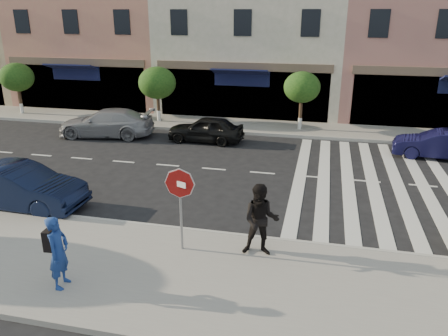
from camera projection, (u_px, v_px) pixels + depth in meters
The scene contains 14 objects.
ground at pixel (183, 210), 14.19m from camera, with size 120.00×120.00×0.00m, color black.
sidewalk_near at pixel (136, 270), 10.73m from camera, with size 60.00×4.50×0.15m, color gray.
sidewalk_far at pixel (245, 126), 24.25m from camera, with size 60.00×3.00×0.15m, color gray.
building_centre at pixel (256, 21), 28.02m from camera, with size 11.00×9.00×11.00m, color beige.
street_tree_wa at pixel (17, 77), 26.29m from camera, with size 2.00×2.00×3.05m.
street_tree_wb at pixel (157, 83), 24.38m from camera, with size 2.10×2.10×3.06m.
street_tree_c at pixel (302, 88), 22.65m from camera, with size 1.90×1.90×3.04m.
stop_sign at pixel (180, 191), 11.00m from camera, with size 0.75×0.33×2.26m.
photographer at pixel (58, 252), 9.73m from camera, with size 0.63×0.41×1.73m, color navy.
walker at pixel (261, 220), 11.01m from camera, with size 0.93×0.72×1.91m, color black.
car_near_mid at pixel (19, 187), 14.15m from camera, with size 1.52×4.37×1.44m, color black.
car_far_left at pixel (106, 123), 22.33m from camera, with size 1.96×4.83×1.40m, color gray.
car_far_mid at pixel (206, 129), 21.41m from camera, with size 1.49×3.71×1.26m, color black.
car_far_right at pixel (439, 145), 18.98m from camera, with size 1.32×3.78×1.25m, color black.
Camera 1 is at (4.21, -12.26, 6.07)m, focal length 35.00 mm.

